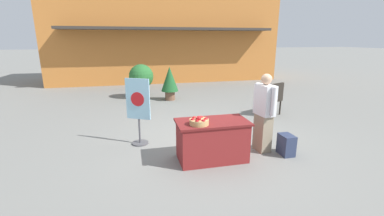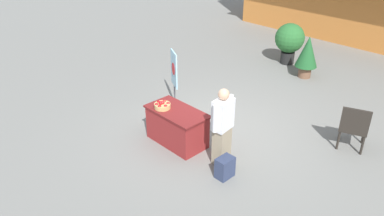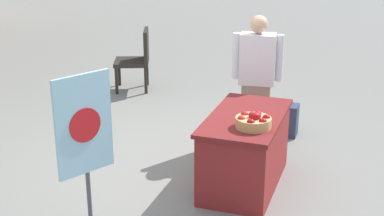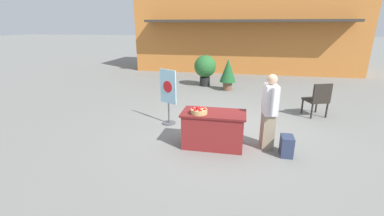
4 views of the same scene
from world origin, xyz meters
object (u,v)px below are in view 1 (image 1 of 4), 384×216
Objects in this scene: backpack at (286,145)px; potted_plant_near_right at (141,78)px; potted_plant_far_left at (170,81)px; person_visitor at (264,113)px; poster_board at (138,109)px; display_table at (212,140)px; apple_basket at (199,121)px; patio_chair at (273,97)px.

potted_plant_near_right is at bearing 113.37° from backpack.
person_visitor is at bearing -76.84° from potted_plant_far_left.
person_visitor is 1.10× the size of poster_board.
poster_board is (-1.32, 1.09, 0.40)m from display_table.
person_visitor reaches higher than apple_basket.
backpack is at bearing -0.35° from apple_basket.
patio_chair is at bearing -44.71° from potted_plant_far_left.
person_visitor is 6.05m from potted_plant_near_right.
apple_basket is 1.92m from backpack.
backpack is at bearing 134.30° from patio_chair.
person_visitor is 1.27× the size of potted_plant_far_left.
person_visitor is at bearing 7.69° from display_table.
person_visitor is at bearing -68.70° from potted_plant_near_right.
backpack is (1.51, -0.15, -0.18)m from display_table.
potted_plant_near_right is 1.19m from potted_plant_far_left.
display_table is 3.24× the size of backpack.
potted_plant_far_left is at bearing 24.02° from patio_chair.
patio_chair reaches higher than apple_basket.
potted_plant_far_left is at bearing 87.13° from apple_basket.
potted_plant_far_left is (-0.03, 5.18, 0.35)m from display_table.
display_table is 1.76m from poster_board.
backpack is 0.29× the size of poster_board.
backpack is at bearing -66.63° from potted_plant_near_right.
patio_chair reaches higher than backpack.
backpack is 5.58m from potted_plant_far_left.
potted_plant_near_right reaches higher than patio_chair.
display_table is at bearing -79.69° from potted_plant_near_right.
apple_basket is at bearing -154.54° from display_table.
person_visitor reaches higher than poster_board.
patio_chair is at bearing -131.71° from person_visitor.
backpack is 0.33× the size of potted_plant_far_left.
potted_plant_near_right is (-2.57, 5.94, 0.59)m from backpack.
person_visitor is 2.64m from poster_board.
apple_basket is 5.33m from potted_plant_far_left.
potted_plant_near_right is at bearing -76.40° from person_visitor.
patio_chair is at bearing 42.38° from display_table.
person_visitor reaches higher than patio_chair.
potted_plant_far_left is at bearing -30.95° from potted_plant_near_right.
poster_board reaches higher than potted_plant_near_right.
potted_plant_far_left is (-2.74, 2.71, 0.18)m from patio_chair.
potted_plant_far_left is at bearing 106.17° from backpack.
patio_chair is (1.56, 2.31, -0.26)m from person_visitor.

